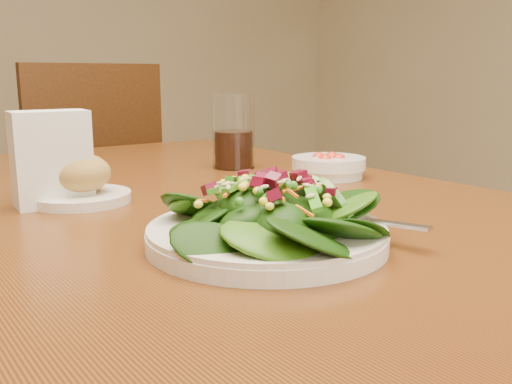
{
  "coord_description": "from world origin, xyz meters",
  "views": [
    {
      "loc": [
        -0.4,
        -0.71,
        0.93
      ],
      "look_at": [
        -0.04,
        -0.21,
        0.81
      ],
      "focal_mm": 40.0,
      "sensor_mm": 36.0,
      "label": 1
    }
  ],
  "objects": [
    {
      "name": "dining_table",
      "position": [
        0.0,
        0.0,
        0.65
      ],
      "size": [
        0.9,
        1.4,
        0.75
      ],
      "color": "brown",
      "rests_on": "ground_plane"
    },
    {
      "name": "chair_far",
      "position": [
        0.21,
        1.09,
        0.51
      ],
      "size": [
        0.46,
        0.46,
        0.97
      ],
      "rotation": [
        0.0,
        0.0,
        3.16
      ],
      "color": "#422309",
      "rests_on": "ground_plane"
    },
    {
      "name": "salad_plate",
      "position": [
        -0.03,
        -0.23,
        0.78
      ],
      "size": [
        0.27,
        0.26,
        0.08
      ],
      "rotation": [
        0.0,
        0.0,
        0.4
      ],
      "color": "white",
      "rests_on": "dining_table"
    },
    {
      "name": "bread_plate",
      "position": [
        -0.13,
        0.1,
        0.78
      ],
      "size": [
        0.14,
        0.14,
        0.07
      ],
      "color": "white",
      "rests_on": "dining_table"
    },
    {
      "name": "tomato_bowl",
      "position": [
        0.31,
        0.04,
        0.77
      ],
      "size": [
        0.13,
        0.13,
        0.04
      ],
      "color": "white",
      "rests_on": "dining_table"
    },
    {
      "name": "drinking_glass",
      "position": [
        0.23,
        0.23,
        0.81
      ],
      "size": [
        0.08,
        0.08,
        0.15
      ],
      "color": "silver",
      "rests_on": "dining_table"
    },
    {
      "name": "napkin_holder",
      "position": [
        -0.17,
        0.1,
        0.82
      ],
      "size": [
        0.11,
        0.06,
        0.13
      ],
      "rotation": [
        0.0,
        0.0,
        -0.07
      ],
      "color": "white",
      "rests_on": "dining_table"
    }
  ]
}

